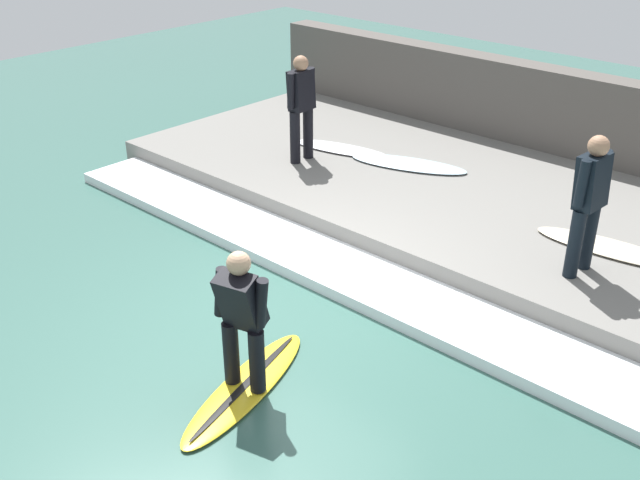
{
  "coord_description": "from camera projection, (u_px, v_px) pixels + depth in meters",
  "views": [
    {
      "loc": [
        -5.37,
        -5.33,
        4.78
      ],
      "look_at": [
        0.47,
        0.0,
        0.7
      ],
      "focal_mm": 42.0,
      "sensor_mm": 36.0,
      "label": 1
    }
  ],
  "objects": [
    {
      "name": "ground_plane",
      "position": [
        293.0,
        306.0,
        8.91
      ],
      "size": [
        28.0,
        28.0,
        0.0
      ],
      "primitive_type": "plane",
      "color": "#386056"
    },
    {
      "name": "concrete_ledge",
      "position": [
        462.0,
        199.0,
        11.22
      ],
      "size": [
        4.4,
        10.9,
        0.36
      ],
      "primitive_type": "cube",
      "color": "slate",
      "rests_on": "ground_plane"
    },
    {
      "name": "back_wall",
      "position": [
        546.0,
        119.0,
        12.52
      ],
      "size": [
        0.5,
        11.45,
        1.7
      ],
      "primitive_type": "cube",
      "color": "#544F49",
      "rests_on": "ground_plane"
    },
    {
      "name": "wave_foam_crest",
      "position": [
        344.0,
        272.0,
        9.49
      ],
      "size": [
        1.02,
        10.36,
        0.15
      ],
      "primitive_type": "cube",
      "color": "white",
      "rests_on": "ground_plane"
    },
    {
      "name": "surfboard_riding",
      "position": [
        246.0,
        387.0,
        7.5
      ],
      "size": [
        2.11,
        0.99,
        0.07
      ],
      "color": "yellow",
      "rests_on": "ground_plane"
    },
    {
      "name": "surfer_riding",
      "position": [
        242.0,
        314.0,
        7.1
      ],
      "size": [
        0.49,
        0.62,
        1.51
      ],
      "color": "black",
      "rests_on": "surfboard_riding"
    },
    {
      "name": "surfer_waiting_near",
      "position": [
        589.0,
        198.0,
        8.47
      ],
      "size": [
        0.58,
        0.3,
        1.7
      ],
      "color": "black",
      "rests_on": "concrete_ledge"
    },
    {
      "name": "surfboard_waiting_near",
      "position": [
        612.0,
        248.0,
        9.37
      ],
      "size": [
        0.72,
        1.98,
        0.06
      ],
      "color": "beige",
      "rests_on": "concrete_ledge"
    },
    {
      "name": "surfer_waiting_far",
      "position": [
        301.0,
        103.0,
        11.74
      ],
      "size": [
        0.58,
        0.28,
        1.7
      ],
      "color": "black",
      "rests_on": "concrete_ledge"
    },
    {
      "name": "surfboard_waiting_far",
      "position": [
        341.0,
        149.0,
        12.55
      ],
      "size": [
        0.87,
        1.78,
        0.06
      ],
      "color": "silver",
      "rests_on": "concrete_ledge"
    },
    {
      "name": "surfboard_spare",
      "position": [
        408.0,
        164.0,
        11.93
      ],
      "size": [
        1.17,
        1.99,
        0.06
      ],
      "color": "silver",
      "rests_on": "concrete_ledge"
    }
  ]
}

